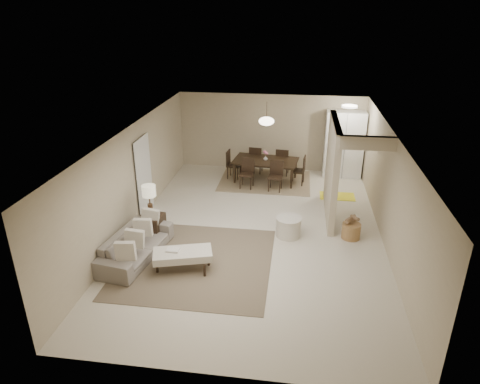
# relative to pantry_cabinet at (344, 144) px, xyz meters

# --- Properties ---
(floor) EXTENTS (9.00, 9.00, 0.00)m
(floor) POSITION_rel_pantry_cabinet_xyz_m (-2.35, -4.15, -1.05)
(floor) COLOR beige
(floor) RESTS_ON ground
(ceiling) EXTENTS (9.00, 9.00, 0.00)m
(ceiling) POSITION_rel_pantry_cabinet_xyz_m (-2.35, -4.15, 1.45)
(ceiling) COLOR white
(ceiling) RESTS_ON back_wall
(back_wall) EXTENTS (6.00, 0.00, 6.00)m
(back_wall) POSITION_rel_pantry_cabinet_xyz_m (-2.35, 0.35, 0.20)
(back_wall) COLOR tan
(back_wall) RESTS_ON floor
(left_wall) EXTENTS (0.00, 9.00, 9.00)m
(left_wall) POSITION_rel_pantry_cabinet_xyz_m (-5.35, -4.15, 0.20)
(left_wall) COLOR tan
(left_wall) RESTS_ON floor
(right_wall) EXTENTS (0.00, 9.00, 9.00)m
(right_wall) POSITION_rel_pantry_cabinet_xyz_m (0.65, -4.15, 0.20)
(right_wall) COLOR tan
(right_wall) RESTS_ON floor
(partition) EXTENTS (0.15, 2.50, 2.50)m
(partition) POSITION_rel_pantry_cabinet_xyz_m (-0.55, -2.90, 0.20)
(partition) COLOR tan
(partition) RESTS_ON floor
(doorway) EXTENTS (0.04, 0.90, 2.04)m
(doorway) POSITION_rel_pantry_cabinet_xyz_m (-5.32, -3.55, -0.03)
(doorway) COLOR black
(doorway) RESTS_ON floor
(pantry_cabinet) EXTENTS (1.20, 0.55, 2.10)m
(pantry_cabinet) POSITION_rel_pantry_cabinet_xyz_m (0.00, 0.00, 0.00)
(pantry_cabinet) COLOR white
(pantry_cabinet) RESTS_ON floor
(flush_light) EXTENTS (0.44, 0.44, 0.05)m
(flush_light) POSITION_rel_pantry_cabinet_xyz_m (-0.05, -0.95, 1.41)
(flush_light) COLOR white
(flush_light) RESTS_ON ceiling
(living_rug) EXTENTS (3.20, 3.20, 0.01)m
(living_rug) POSITION_rel_pantry_cabinet_xyz_m (-3.47, -5.68, -1.04)
(living_rug) COLOR brown
(living_rug) RESTS_ON floor
(sofa) EXTENTS (2.19, 1.13, 0.61)m
(sofa) POSITION_rel_pantry_cabinet_xyz_m (-4.80, -5.68, -0.75)
(sofa) COLOR gray
(sofa) RESTS_ON floor
(ottoman_bench) EXTENTS (1.30, 0.86, 0.43)m
(ottoman_bench) POSITION_rel_pantry_cabinet_xyz_m (-3.67, -5.98, -0.71)
(ottoman_bench) COLOR beige
(ottoman_bench) RESTS_ON living_rug
(side_table) EXTENTS (0.58, 0.58, 0.57)m
(side_table) POSITION_rel_pantry_cabinet_xyz_m (-4.75, -4.75, -0.77)
(side_table) COLOR black
(side_table) RESTS_ON floor
(table_lamp) EXTENTS (0.32, 0.32, 0.76)m
(table_lamp) POSITION_rel_pantry_cabinet_xyz_m (-4.75, -4.75, 0.08)
(table_lamp) COLOR #4A331F
(table_lamp) RESTS_ON side_table
(round_pouf) EXTENTS (0.61, 0.61, 0.47)m
(round_pouf) POSITION_rel_pantry_cabinet_xyz_m (-1.55, -4.25, -0.81)
(round_pouf) COLOR beige
(round_pouf) RESTS_ON floor
(wicker_basket) EXTENTS (0.54, 0.54, 0.37)m
(wicker_basket) POSITION_rel_pantry_cabinet_xyz_m (-0.08, -4.15, -0.86)
(wicker_basket) COLOR olive
(wicker_basket) RESTS_ON floor
(dining_rug) EXTENTS (2.80, 2.10, 0.01)m
(dining_rug) POSITION_rel_pantry_cabinet_xyz_m (-2.41, -0.83, -1.04)
(dining_rug) COLOR #8C7457
(dining_rug) RESTS_ON floor
(dining_table) EXTENTS (2.07, 1.30, 0.69)m
(dining_table) POSITION_rel_pantry_cabinet_xyz_m (-2.41, -0.83, -0.71)
(dining_table) COLOR black
(dining_table) RESTS_ON dining_rug
(dining_chairs) EXTENTS (2.46, 1.89, 0.91)m
(dining_chairs) POSITION_rel_pantry_cabinet_xyz_m (-2.41, -0.83, -0.60)
(dining_chairs) COLOR black
(dining_chairs) RESTS_ON dining_rug
(vase) EXTENTS (0.15, 0.15, 0.14)m
(vase) POSITION_rel_pantry_cabinet_xyz_m (-2.41, -0.83, -0.29)
(vase) COLOR silver
(vase) RESTS_ON dining_table
(yellow_mat) EXTENTS (0.99, 0.61, 0.01)m
(yellow_mat) POSITION_rel_pantry_cabinet_xyz_m (-0.23, -1.72, -1.04)
(yellow_mat) COLOR yellow
(yellow_mat) RESTS_ON floor
(pendant_light) EXTENTS (0.46, 0.46, 0.71)m
(pendant_light) POSITION_rel_pantry_cabinet_xyz_m (-2.41, -0.83, 0.87)
(pendant_light) COLOR #4A331F
(pendant_light) RESTS_ON ceiling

